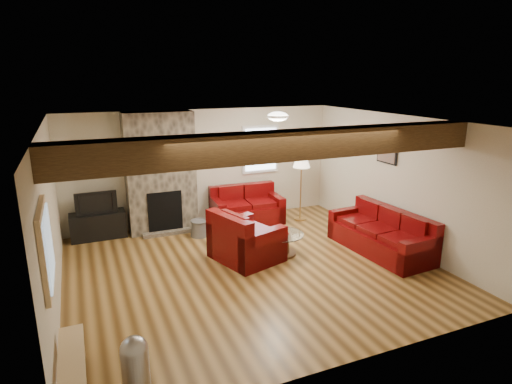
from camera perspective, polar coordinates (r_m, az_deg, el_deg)
room at (r=7.00m, az=-0.62°, el=-0.84°), size 8.00×8.00×8.00m
oak_beam at (r=5.66m, az=4.24°, el=6.26°), size 6.00×0.36×0.38m
chimney_breast at (r=9.06m, az=-12.59°, el=2.33°), size 1.40×0.67×2.50m
back_window at (r=9.88m, az=0.60°, el=5.71°), size 0.90×0.08×1.10m
hatch_window at (r=5.04m, az=-26.18°, el=-6.61°), size 0.08×1.00×0.90m
ceiling_dome at (r=7.95m, az=2.92°, el=9.83°), size 0.40×0.40×0.18m
artwork_back at (r=9.45m, az=-6.12°, el=6.10°), size 0.42×0.06×0.52m
artwork_right at (r=8.66m, az=17.04°, el=5.03°), size 0.06×0.55×0.42m
sofa_three at (r=8.29m, az=16.24°, el=-5.06°), size 1.00×2.11×0.80m
loveseat at (r=9.51m, az=-1.24°, el=-1.76°), size 1.57×0.95×0.81m
armchair_red at (r=7.63m, az=-1.28°, el=-5.79°), size 1.26×1.35×0.90m
coffee_table at (r=7.94m, az=3.40°, el=-6.91°), size 0.82×0.82×0.43m
tv_cabinet at (r=9.22m, az=-20.28°, el=-4.20°), size 1.07×0.43×0.53m
television at (r=9.08m, az=-20.57°, el=-1.25°), size 0.79×0.10×0.46m
floor_lamp at (r=9.55m, az=6.08°, el=3.60°), size 0.38×0.38×1.49m
pine_bench at (r=5.21m, az=-23.16°, el=-21.09°), size 0.26×1.10×0.41m
pedal_bin at (r=4.80m, az=-15.76°, el=-21.65°), size 0.30×0.30×0.71m
coal_bucket at (r=8.87m, az=-7.57°, el=-4.76°), size 0.37×0.37×0.35m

